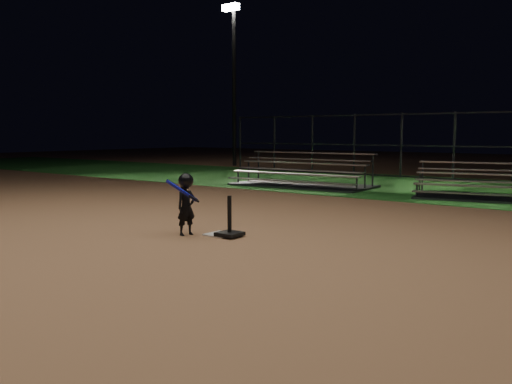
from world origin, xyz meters
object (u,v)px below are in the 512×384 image
Objects in this scene: child_batter at (186,202)px; bleacher_right at (493,192)px; home_plate at (221,234)px; light_pole_left at (233,71)px; bleacher_left at (302,179)px; batting_tee at (230,229)px.

bleacher_right is (2.99, 8.29, -0.37)m from child_batter.
light_pole_left reaches higher than home_plate.
bleacher_left is (-3.26, 7.80, 0.21)m from home_plate.
bleacher_left is (-2.79, 8.15, -0.34)m from child_batter.
light_pole_left is at bearing 137.94° from bleacher_left.
home_plate is at bearing -40.29° from child_batter.
home_plate is at bearing -51.23° from light_pole_left.
light_pole_left is (-12.00, 14.94, 4.93)m from home_plate.
child_batter is (-0.70, -0.31, 0.42)m from batting_tee.
bleacher_left is at bearing 112.65° from home_plate.
home_plate is at bearing -70.17° from bleacher_left.
child_batter is 0.13× the size of light_pole_left.
light_pole_left is at bearing 50.34° from child_batter.
child_batter is 19.64m from light_pole_left.
batting_tee is 8.58m from bleacher_left.
bleacher_left is 1.10× the size of bleacher_right.
child_batter is at bearing -143.60° from home_plate.
home_plate is 0.27m from batting_tee.
light_pole_left is (-11.53, 15.29, 4.38)m from child_batter.
bleacher_right is at bearing -6.51° from child_batter.
light_pole_left is (-14.52, 7.00, 4.75)m from bleacher_right.
bleacher_left is at bearing -39.24° from light_pole_left.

